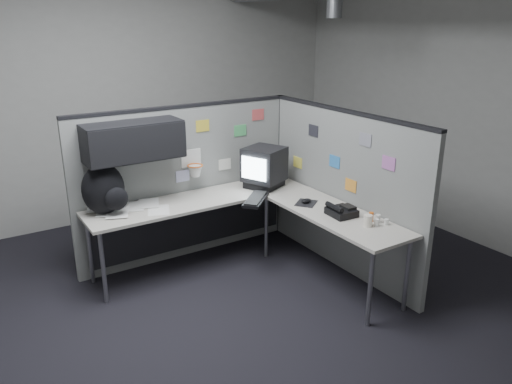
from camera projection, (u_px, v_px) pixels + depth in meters
room at (318, 63)px, 4.14m from camera, size 5.62×5.62×3.22m
partition_back at (174, 169)px, 5.06m from camera, size 2.44×0.42×1.63m
partition_right at (341, 190)px, 5.00m from camera, size 0.07×2.23×1.63m
desk at (235, 213)px, 4.97m from camera, size 2.31×2.11×0.73m
monitor at (264, 167)px, 5.31m from camera, size 0.50×0.50×0.43m
keyboard at (256, 199)px, 4.95m from camera, size 0.45×0.43×0.04m
mouse at (306, 202)px, 4.88m from camera, size 0.29×0.28×0.05m
phone at (341, 211)px, 4.57m from camera, size 0.24×0.26×0.11m
bottles at (377, 219)px, 4.40m from camera, size 0.14×0.17×0.08m
cup at (368, 221)px, 4.33m from camera, size 0.10×0.10×0.10m
papers at (127, 208)px, 4.74m from camera, size 0.75×0.69×0.02m
backpack at (105, 190)px, 4.55m from camera, size 0.42×0.38×0.48m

